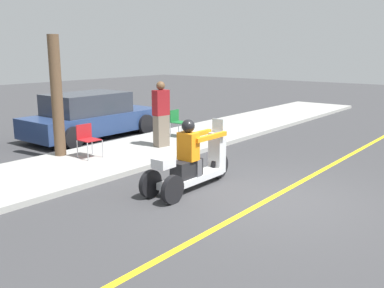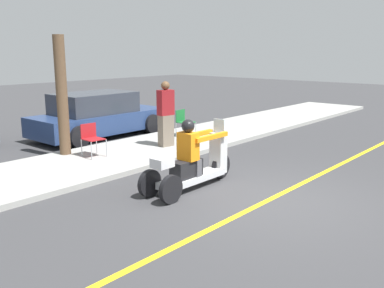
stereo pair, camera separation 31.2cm
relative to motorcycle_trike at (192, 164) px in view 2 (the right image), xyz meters
name	(u,v)px [view 2 (the right image)]	position (x,y,z in m)	size (l,w,h in m)	color
ground_plane	(269,200)	(0.43, -1.54, -0.51)	(60.00, 60.00, 0.00)	#38383A
lane_stripe	(257,206)	(0.00, -1.54, -0.51)	(24.00, 0.12, 0.01)	gold
sidewalk_strip	(113,157)	(0.43, 3.06, -0.45)	(28.00, 2.80, 0.12)	#9E9E99
motorcycle_trike	(192,164)	(0.00, 0.00, 0.00)	(2.41, 0.66, 1.43)	black
spectator_mid_group	(166,115)	(2.10, 2.78, 0.47)	(0.46, 0.32, 1.80)	#726656
folding_chair_set_back	(91,136)	(0.04, 3.38, 0.11)	(0.49, 0.49, 0.82)	#A5A8AD
folding_chair_curbside	(183,120)	(3.45, 3.34, 0.11)	(0.50, 0.50, 0.82)	#A5A8AD
parked_car_lot_far	(98,116)	(2.07, 5.78, 0.16)	(4.46, 2.00, 1.43)	navy
tree_trunk	(62,96)	(-0.28, 4.09, 1.11)	(0.28, 0.28, 3.00)	brown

